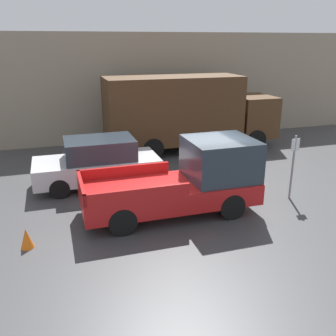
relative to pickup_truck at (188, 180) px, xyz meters
name	(u,v)px	position (x,y,z in m)	size (l,w,h in m)	color
ground_plane	(197,199)	(0.59, 0.71, -1.03)	(60.00, 60.00, 0.00)	#3D3D3F
building_wall	(138,88)	(0.59, 9.16, 1.72)	(28.00, 0.15, 5.50)	gray
pickup_truck	(188,180)	(0.00, 0.00, 0.00)	(5.33, 2.13, 2.24)	red
car	(98,162)	(-2.37, 3.11, -0.16)	(4.50, 2.01, 1.75)	silver
delivery_truck	(186,111)	(2.33, 6.61, 0.86)	(8.35, 2.42, 3.54)	#472D19
parking_sign	(293,164)	(3.64, -0.14, 0.21)	(0.30, 0.07, 2.19)	gray
traffic_cone	(27,238)	(-4.74, -0.88, -0.76)	(0.34, 0.34, 0.54)	orange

